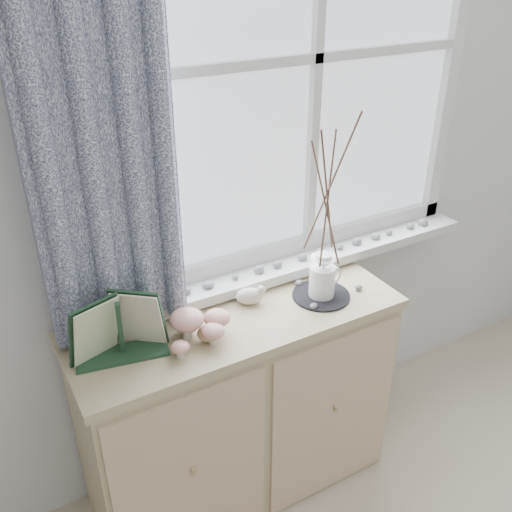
# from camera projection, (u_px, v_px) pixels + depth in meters

# --- Properties ---
(sideboard) EXTENTS (1.20, 0.45, 0.85)m
(sideboard) POSITION_uv_depth(u_px,v_px,m) (239.00, 406.00, 2.21)
(sideboard) COLOR tan
(sideboard) RESTS_ON ground
(botanical_book) EXTENTS (0.35, 0.19, 0.23)m
(botanical_book) POSITION_uv_depth(u_px,v_px,m) (121.00, 331.00, 1.73)
(botanical_book) COLOR #1B3924
(botanical_book) RESTS_ON sideboard
(toadstool_cluster) EXTENTS (0.24, 0.17, 0.11)m
(toadstool_cluster) POSITION_uv_depth(u_px,v_px,m) (198.00, 324.00, 1.86)
(toadstool_cluster) COLOR beige
(toadstool_cluster) RESTS_ON sideboard
(wooden_eggs) EXTENTS (0.10, 0.12, 0.08)m
(wooden_eggs) POSITION_uv_depth(u_px,v_px,m) (197.00, 330.00, 1.88)
(wooden_eggs) COLOR tan
(wooden_eggs) RESTS_ON sideboard
(songbird_figurine) EXTENTS (0.15, 0.11, 0.07)m
(songbird_figurine) POSITION_uv_depth(u_px,v_px,m) (250.00, 295.00, 2.06)
(songbird_figurine) COLOR white
(songbird_figurine) RESTS_ON sideboard
(crocheted_doily) EXTENTS (0.21, 0.21, 0.01)m
(crocheted_doily) POSITION_uv_depth(u_px,v_px,m) (321.00, 295.00, 2.11)
(crocheted_doily) COLOR black
(crocheted_doily) RESTS_ON sideboard
(twig_pitcher) EXTENTS (0.29, 0.29, 0.72)m
(twig_pitcher) POSITION_uv_depth(u_px,v_px,m) (328.00, 193.00, 1.92)
(twig_pitcher) COLOR white
(twig_pitcher) RESTS_ON crocheted_doily
(sideboard_pebbles) EXTENTS (0.25, 0.19, 0.02)m
(sideboard_pebbles) POSITION_uv_depth(u_px,v_px,m) (324.00, 292.00, 2.12)
(sideboard_pebbles) COLOR gray
(sideboard_pebbles) RESTS_ON sideboard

